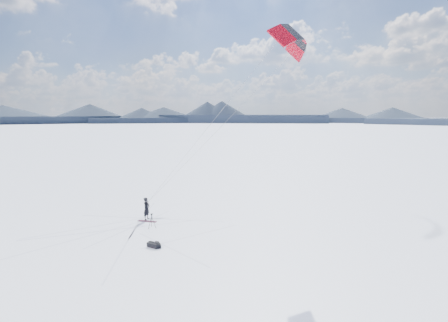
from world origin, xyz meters
The scene contains 9 objects.
ground centered at (0.00, 0.00, 0.00)m, with size 1800.00×1800.00×0.00m, color white.
horizon_hills centered at (0.00, 0.00, 4.30)m, with size 704.00×704.00×9.93m.
snow_tracks centered at (-0.56, -0.72, 0.00)m, with size 17.62×14.39×0.01m.
snowkiter centered at (-0.65, 2.19, 0.00)m, with size 0.71×0.47×1.95m, color black.
snowboard centered at (-0.28, 1.73, 0.02)m, with size 1.66×0.31×0.04m, color maroon.
tripod centered at (1.10, 0.58, 0.78)m, with size 0.61×0.62×1.21m.
gear_bag_a centered at (3.54, -2.50, 0.17)m, with size 0.87×0.46×0.38m.
gear_bag_b centered at (3.76, -2.35, 0.14)m, with size 0.78×0.74×0.33m.
power_kite centered at (11.55, 2.91, 14.11)m, with size 13.45×6.21×13.66m.
Camera 1 is at (16.91, -19.90, 9.17)m, focal length 26.00 mm.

